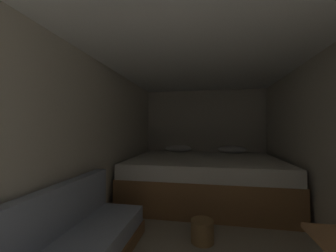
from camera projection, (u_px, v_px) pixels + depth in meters
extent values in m
plane|color=#A39984|center=(202.00, 242.00, 2.29)|extent=(6.98, 6.98, 0.00)
cube|color=beige|center=(205.00, 137.00, 4.77)|extent=(2.77, 0.05, 2.13)
cube|color=beige|center=(90.00, 144.00, 2.55)|extent=(0.05, 4.98, 2.13)
cube|color=white|center=(202.00, 48.00, 2.31)|extent=(2.77, 4.98, 0.05)
cube|color=olive|center=(204.00, 184.00, 3.71)|extent=(2.55, 2.00, 0.51)
cube|color=white|center=(204.00, 164.00, 3.71)|extent=(2.51, 1.96, 0.22)
ellipsoid|color=white|center=(178.00, 148.00, 4.60)|extent=(0.59, 0.31, 0.15)
ellipsoid|color=white|center=(232.00, 149.00, 4.39)|extent=(0.59, 0.31, 0.15)
cube|color=#99A3B7|center=(25.00, 227.00, 1.51)|extent=(0.12, 2.24, 0.42)
cylinder|color=olive|center=(202.00, 231.00, 2.28)|extent=(0.25, 0.25, 0.24)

